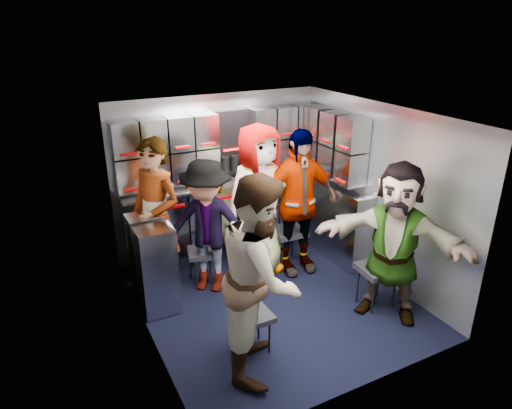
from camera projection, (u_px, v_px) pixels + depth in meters
name	position (u px, v px, depth m)	size (l,w,h in m)	color
floor	(273.00, 300.00, 5.18)	(3.00, 3.00, 0.00)	black
wall_back	(219.00, 175.00, 6.01)	(2.80, 0.04, 2.10)	#979CA4
wall_left	(142.00, 243.00, 4.19)	(0.04, 3.00, 2.10)	#979CA4
wall_right	(378.00, 193.00, 5.37)	(0.04, 3.00, 2.10)	#979CA4
ceiling	(276.00, 115.00, 4.38)	(2.80, 3.00, 0.02)	silver
cart_bank_back	(226.00, 219.00, 6.05)	(2.68, 0.38, 0.99)	#A3A9B3
cart_bank_left	(153.00, 263.00, 4.95)	(0.38, 0.76, 0.99)	#A3A9B3
counter	(225.00, 182.00, 5.85)	(2.68, 0.42, 0.03)	silver
locker_bank_back	(222.00, 145.00, 5.72)	(2.68, 0.28, 0.82)	#A3A9B3
locker_bank_right	(334.00, 145.00, 5.72)	(0.28, 1.00, 0.82)	#A3A9B3
right_cabinet	(334.00, 220.00, 6.01)	(0.28, 1.20, 1.00)	#A3A9B3
coffee_niche	(233.00, 143.00, 5.86)	(0.46, 0.16, 0.84)	black
red_latch_strip	(232.00, 197.00, 5.74)	(2.60, 0.02, 0.03)	#970205
jump_seat_near_left	(252.00, 318.00, 4.26)	(0.36, 0.34, 0.42)	black
jump_seat_mid_left	(203.00, 254.00, 5.42)	(0.42, 0.41, 0.41)	black
jump_seat_center	(252.00, 239.00, 5.82)	(0.41, 0.40, 0.40)	black
jump_seat_mid_right	(288.00, 233.00, 5.80)	(0.42, 0.40, 0.48)	black
jump_seat_near_right	(378.00, 271.00, 4.94)	(0.43, 0.41, 0.48)	black
attendant_standing	(156.00, 219.00, 5.04)	(0.66, 0.43, 1.82)	black
attendant_arc_a	(261.00, 276.00, 3.90)	(0.89, 0.69, 1.83)	black
attendant_arc_b	(207.00, 227.00, 5.11)	(1.02, 0.59, 1.58)	black
attendant_arc_c	(259.00, 201.00, 5.45)	(0.92, 0.60, 1.87)	black
attendant_arc_d	(297.00, 203.00, 5.47)	(1.06, 0.44, 1.81)	black
attendant_arc_e	(394.00, 242.00, 4.63)	(1.58, 0.50, 1.70)	black
bottle_left	(148.00, 185.00, 5.33)	(0.06, 0.06, 0.25)	white
bottle_mid	(197.00, 176.00, 5.59)	(0.06, 0.06, 0.27)	white
bottle_right	(300.00, 161.00, 6.22)	(0.07, 0.07, 0.26)	white
cup_left	(170.00, 188.00, 5.46)	(0.08, 0.08, 0.10)	#CCB690
cup_right	(309.00, 165.00, 6.31)	(0.08, 0.08, 0.09)	#CCB690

